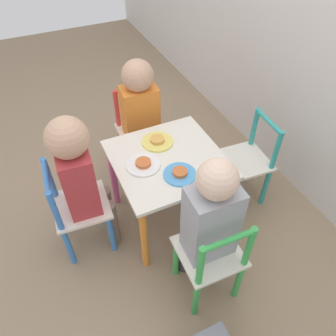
{
  "coord_description": "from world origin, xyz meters",
  "views": [
    {
      "loc": [
        1.06,
        -0.49,
        1.52
      ],
      "look_at": [
        0.0,
        0.0,
        0.38
      ],
      "focal_mm": 35.0,
      "sensor_mm": 36.0,
      "label": 1
    }
  ],
  "objects_px": {
    "chair_teal": "(247,162)",
    "plate_left": "(157,141)",
    "chair_green": "(211,259)",
    "child_right": "(209,220)",
    "child_left": "(141,111)",
    "child_front": "(81,175)",
    "chair_blue": "(77,210)",
    "kids_table": "(168,169)",
    "chair_red": "(140,132)",
    "plate_front": "(143,164)",
    "plate_right": "(180,174)"
  },
  "relations": [
    {
      "from": "chair_teal",
      "to": "plate_left",
      "type": "xyz_separation_m",
      "value": [
        -0.16,
        -0.47,
        0.2
      ]
    },
    {
      "from": "chair_green",
      "to": "child_right",
      "type": "relative_size",
      "value": 0.67
    },
    {
      "from": "child_left",
      "to": "child_front",
      "type": "height_order",
      "value": "child_front"
    },
    {
      "from": "chair_blue",
      "to": "child_front",
      "type": "xyz_separation_m",
      "value": [
        0.0,
        0.06,
        0.22
      ]
    },
    {
      "from": "kids_table",
      "to": "plate_left",
      "type": "distance_m",
      "value": 0.15
    },
    {
      "from": "child_front",
      "to": "chair_blue",
      "type": "bearing_deg",
      "value": 90.0
    },
    {
      "from": "chair_red",
      "to": "kids_table",
      "type": "bearing_deg",
      "value": -90.0
    },
    {
      "from": "chair_red",
      "to": "child_left",
      "type": "height_order",
      "value": "child_left"
    },
    {
      "from": "chair_red",
      "to": "child_right",
      "type": "relative_size",
      "value": 0.67
    },
    {
      "from": "chair_green",
      "to": "plate_front",
      "type": "bearing_deg",
      "value": -74.73
    },
    {
      "from": "chair_red",
      "to": "child_right",
      "type": "xyz_separation_m",
      "value": [
        0.88,
        -0.04,
        0.2
      ]
    },
    {
      "from": "chair_teal",
      "to": "child_front",
      "type": "relative_size",
      "value": 0.68
    },
    {
      "from": "plate_front",
      "to": "kids_table",
      "type": "bearing_deg",
      "value": 90.0
    },
    {
      "from": "chair_red",
      "to": "chair_teal",
      "type": "distance_m",
      "value": 0.67
    },
    {
      "from": "plate_right",
      "to": "child_front",
      "type": "bearing_deg",
      "value": -110.94
    },
    {
      "from": "chair_blue",
      "to": "plate_left",
      "type": "relative_size",
      "value": 3.35
    },
    {
      "from": "child_left",
      "to": "plate_left",
      "type": "bearing_deg",
      "value": -91.4
    },
    {
      "from": "chair_green",
      "to": "plate_left",
      "type": "relative_size",
      "value": 3.35
    },
    {
      "from": "chair_green",
      "to": "chair_teal",
      "type": "relative_size",
      "value": 1.0
    },
    {
      "from": "chair_red",
      "to": "child_front",
      "type": "distance_m",
      "value": 0.66
    },
    {
      "from": "child_front",
      "to": "plate_left",
      "type": "xyz_separation_m",
      "value": [
        -0.1,
        0.41,
        -0.02
      ]
    },
    {
      "from": "chair_teal",
      "to": "child_right",
      "type": "bearing_deg",
      "value": -47.94
    },
    {
      "from": "child_left",
      "to": "chair_blue",
      "type": "bearing_deg",
      "value": -139.49
    },
    {
      "from": "chair_blue",
      "to": "plate_front",
      "type": "relative_size",
      "value": 3.31
    },
    {
      "from": "kids_table",
      "to": "child_front",
      "type": "distance_m",
      "value": 0.43
    },
    {
      "from": "chair_teal",
      "to": "child_right",
      "type": "relative_size",
      "value": 0.67
    },
    {
      "from": "chair_red",
      "to": "plate_left",
      "type": "distance_m",
      "value": 0.4
    },
    {
      "from": "child_left",
      "to": "plate_left",
      "type": "relative_size",
      "value": 4.76
    },
    {
      "from": "kids_table",
      "to": "plate_front",
      "type": "height_order",
      "value": "plate_front"
    },
    {
      "from": "plate_left",
      "to": "plate_right",
      "type": "distance_m",
      "value": 0.26
    },
    {
      "from": "plate_left",
      "to": "chair_green",
      "type": "bearing_deg",
      "value": -1.46
    },
    {
      "from": "chair_red",
      "to": "chair_teal",
      "type": "xyz_separation_m",
      "value": [
        0.51,
        0.45,
        0.0
      ]
    },
    {
      "from": "chair_teal",
      "to": "child_front",
      "type": "bearing_deg",
      "value": -90.0
    },
    {
      "from": "chair_red",
      "to": "child_front",
      "type": "relative_size",
      "value": 0.68
    },
    {
      "from": "chair_teal",
      "to": "plate_right",
      "type": "bearing_deg",
      "value": -74.6
    },
    {
      "from": "child_left",
      "to": "plate_left",
      "type": "xyz_separation_m",
      "value": [
        0.28,
        -0.02,
        -0.0
      ]
    },
    {
      "from": "chair_teal",
      "to": "plate_front",
      "type": "bearing_deg",
      "value": -89.12
    },
    {
      "from": "chair_red",
      "to": "plate_left",
      "type": "relative_size",
      "value": 3.35
    },
    {
      "from": "child_right",
      "to": "plate_front",
      "type": "xyz_separation_m",
      "value": [
        -0.41,
        -0.11,
        -0.01
      ]
    },
    {
      "from": "chair_teal",
      "to": "plate_right",
      "type": "height_order",
      "value": "chair_teal"
    },
    {
      "from": "chair_green",
      "to": "kids_table",
      "type": "bearing_deg",
      "value": -90.0
    },
    {
      "from": "chair_red",
      "to": "chair_blue",
      "type": "distance_m",
      "value": 0.66
    },
    {
      "from": "chair_green",
      "to": "child_left",
      "type": "distance_m",
      "value": 0.91
    },
    {
      "from": "kids_table",
      "to": "child_right",
      "type": "bearing_deg",
      "value": -1.86
    },
    {
      "from": "kids_table",
      "to": "chair_green",
      "type": "bearing_deg",
      "value": -1.86
    },
    {
      "from": "chair_red",
      "to": "child_left",
      "type": "bearing_deg",
      "value": -90.0
    },
    {
      "from": "chair_teal",
      "to": "child_left",
      "type": "height_order",
      "value": "child_left"
    },
    {
      "from": "child_right",
      "to": "plate_left",
      "type": "bearing_deg",
      "value": -89.56
    },
    {
      "from": "child_right",
      "to": "plate_left",
      "type": "distance_m",
      "value": 0.54
    },
    {
      "from": "chair_red",
      "to": "plate_front",
      "type": "distance_m",
      "value": 0.53
    }
  ]
}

